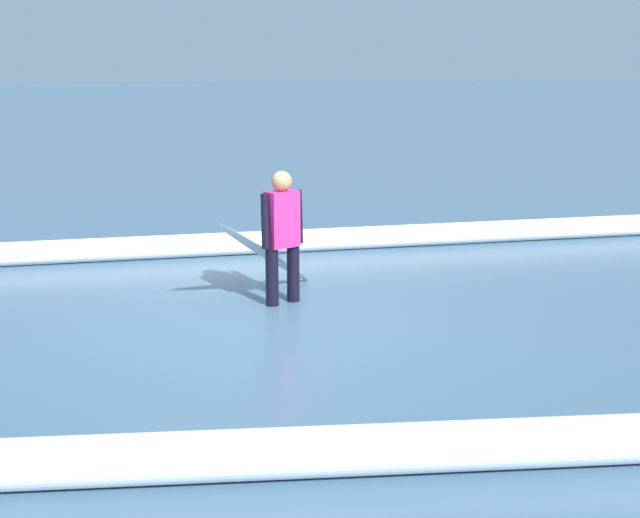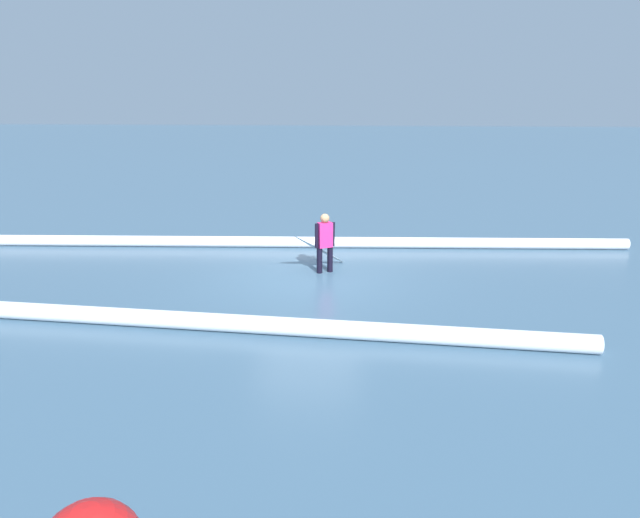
% 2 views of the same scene
% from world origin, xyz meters
% --- Properties ---
extents(ground_plane, '(165.60, 165.60, 0.00)m').
position_xyz_m(ground_plane, '(0.00, 0.00, 0.00)').
color(ground_plane, '#3F5E76').
extents(surfer, '(0.47, 0.40, 1.45)m').
position_xyz_m(surfer, '(-0.35, -0.49, 0.81)').
color(surfer, black).
rests_on(surfer, ground_plane).
extents(surfboard, '(1.30, 1.50, 1.01)m').
position_xyz_m(surfboard, '(-0.19, -0.78, 0.49)').
color(surfboard, white).
rests_on(surfboard, ground_plane).
extents(wave_crest_foreground, '(19.62, 1.75, 0.31)m').
position_xyz_m(wave_crest_foreground, '(1.16, -2.83, 0.15)').
color(wave_crest_foreground, white).
rests_on(wave_crest_foreground, ground_plane).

